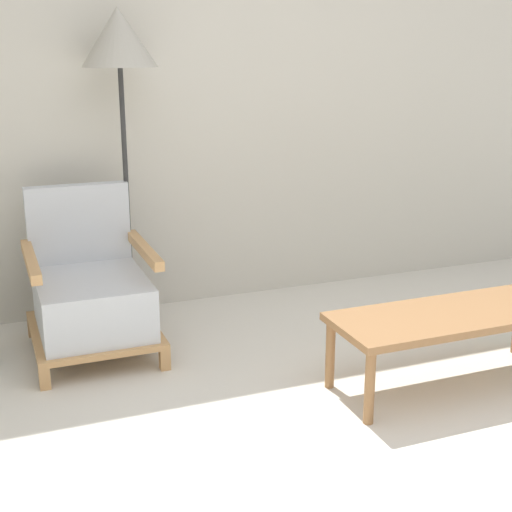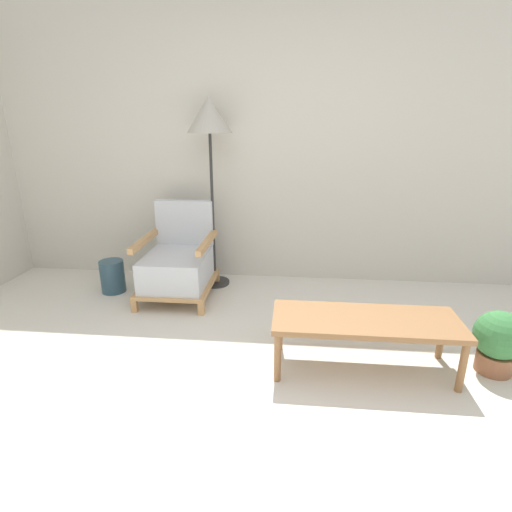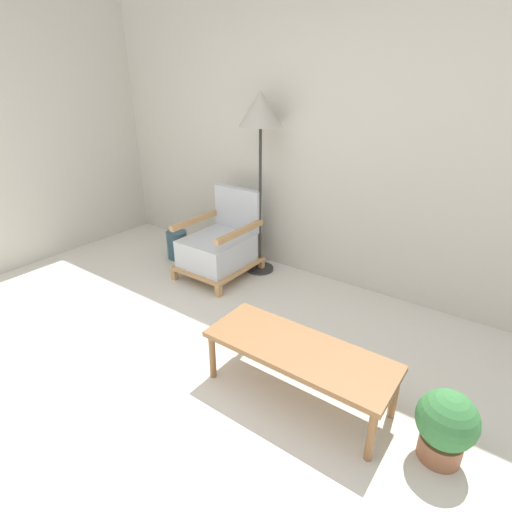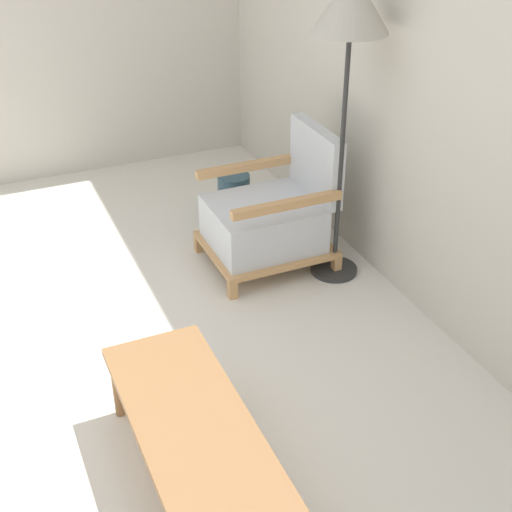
{
  "view_description": "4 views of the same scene",
  "coord_description": "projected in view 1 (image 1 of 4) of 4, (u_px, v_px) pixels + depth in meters",
  "views": [
    {
      "loc": [
        -1.32,
        -1.8,
        1.53
      ],
      "look_at": [
        -0.1,
        1.32,
        0.55
      ],
      "focal_mm": 50.0,
      "sensor_mm": 36.0,
      "label": 1
    },
    {
      "loc": [
        0.18,
        -1.56,
        1.54
      ],
      "look_at": [
        -0.1,
        1.32,
        0.55
      ],
      "focal_mm": 28.0,
      "sensor_mm": 36.0,
      "label": 2
    },
    {
      "loc": [
        1.59,
        -1.0,
        1.85
      ],
      "look_at": [
        -0.1,
        1.32,
        0.55
      ],
      "focal_mm": 28.0,
      "sensor_mm": 36.0,
      "label": 3
    },
    {
      "loc": [
        2.59,
        0.14,
        2.33
      ],
      "look_at": [
        -0.1,
        1.32,
        0.55
      ],
      "focal_mm": 50.0,
      "sensor_mm": 36.0,
      "label": 4
    }
  ],
  "objects": [
    {
      "name": "armchair",
      "position": [
        91.0,
        294.0,
        3.68
      ],
      "size": [
        0.62,
        0.73,
        0.83
      ],
      "color": "tan",
      "rests_on": "ground_plane"
    },
    {
      "name": "floor_lamp",
      "position": [
        119.0,
        53.0,
        3.7
      ],
      "size": [
        0.4,
        0.4,
        1.74
      ],
      "color": "#2D2D2D",
      "rests_on": "ground_plane"
    },
    {
      "name": "coffee_table",
      "position": [
        454.0,
        320.0,
        3.29
      ],
      "size": [
        1.17,
        0.44,
        0.37
      ],
      "color": "olive",
      "rests_on": "ground_plane"
    },
    {
      "name": "wall_back",
      "position": [
        210.0,
        80.0,
        4.2
      ],
      "size": [
        8.0,
        0.06,
        2.7
      ],
      "color": "beige",
      "rests_on": "ground_plane"
    },
    {
      "name": "ground_plane",
      "position": [
        419.0,
        502.0,
        2.5
      ],
      "size": [
        14.0,
        14.0,
        0.0
      ],
      "primitive_type": "plane",
      "color": "silver"
    }
  ]
}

